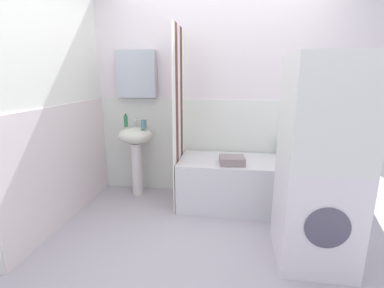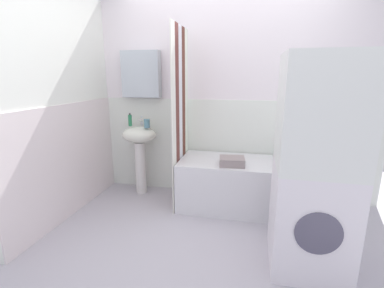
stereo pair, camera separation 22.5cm
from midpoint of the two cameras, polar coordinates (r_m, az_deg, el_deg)
ground_plane at (r=2.62m, az=1.63°, el=-21.10°), size 4.80×5.60×0.04m
wall_back_tiled at (r=3.43m, az=3.16°, el=8.18°), size 3.60×0.18×2.40m
wall_left_tiled at (r=3.09m, az=-27.87°, el=5.53°), size 0.07×1.81×2.40m
sink at (r=3.51m, az=-13.27°, el=-0.42°), size 0.44×0.34×0.87m
faucet at (r=3.53m, az=-13.06°, el=4.53°), size 0.03×0.12×0.12m
soap_dispenser at (r=3.52m, az=-15.29°, el=4.59°), size 0.05×0.05×0.16m
toothbrush_cup at (r=3.37m, az=-11.80°, el=4.02°), size 0.07×0.07×0.10m
bathtub at (r=3.25m, az=8.82°, el=-8.03°), size 1.49×0.68×0.56m
shower_curtain at (r=3.13m, az=-4.77°, el=5.02°), size 0.01×0.68×2.00m
lotion_bottle at (r=3.48m, az=19.70°, el=-0.90°), size 0.07×0.07×0.18m
shampoo_bottle at (r=3.41m, az=17.83°, el=-0.65°), size 0.05×0.05×0.23m
body_wash_bottle at (r=3.44m, az=15.95°, el=-1.09°), size 0.05×0.05×0.14m
towel_folded at (r=2.98m, az=6.12°, el=-3.41°), size 0.29×0.25×0.09m
washer_dryer_stack at (r=2.31m, az=22.33°, el=-3.86°), size 0.56×0.63×1.64m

